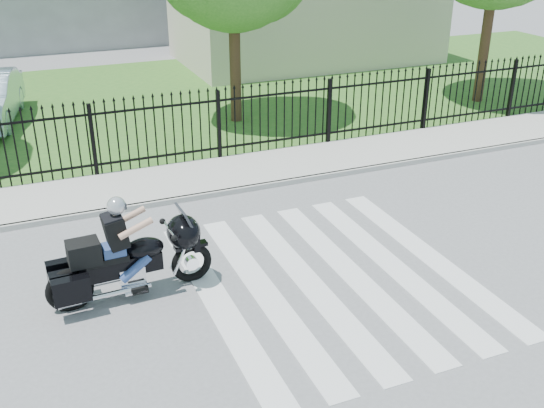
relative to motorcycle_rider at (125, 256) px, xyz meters
name	(u,v)px	position (x,y,z in m)	size (l,w,h in m)	color
ground	(330,278)	(3.26, -0.79, -0.73)	(120.00, 120.00, 0.00)	slate
crosswalk	(330,278)	(3.26, -0.79, -0.73)	(5.00, 5.50, 0.01)	silver
sidewalk	(233,173)	(3.26, 4.21, -0.67)	(40.00, 2.00, 0.12)	#ADAAA3
curb	(248,188)	(3.26, 3.21, -0.67)	(40.00, 0.12, 0.12)	#ADAAA3
grass_strip	(163,100)	(3.26, 11.21, -0.72)	(40.00, 12.00, 0.02)	#2C5E20
iron_fence	(219,127)	(3.26, 5.21, 0.17)	(26.00, 0.04, 1.80)	black
building_low	(305,16)	(10.26, 15.21, 1.02)	(10.00, 6.00, 3.50)	beige
motorcycle_rider	(125,256)	(0.00, 0.00, 0.00)	(2.71, 0.88, 1.79)	black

